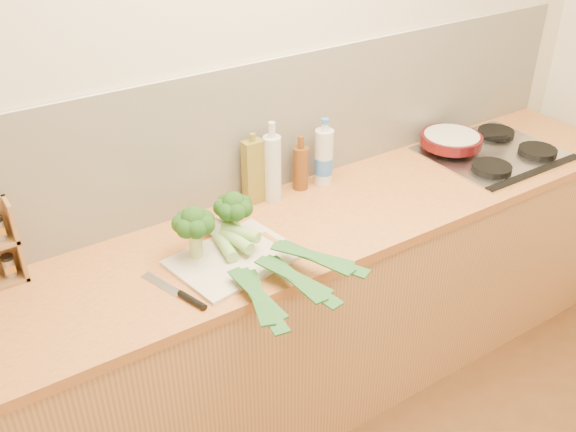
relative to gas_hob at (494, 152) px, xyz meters
name	(u,v)px	position (x,y,z in m)	size (l,w,h in m)	color
room_shell	(267,128)	(-1.02, 0.29, 0.26)	(3.50, 3.50, 3.50)	beige
counter	(307,311)	(-1.02, 0.00, -0.46)	(3.20, 0.62, 0.90)	tan
gas_hob	(494,152)	(0.00, 0.00, 0.00)	(0.58, 0.50, 0.04)	silver
chopping_board	(234,258)	(-1.38, -0.07, -0.01)	(0.41, 0.30, 0.01)	beige
broccoli_left	(194,224)	(-1.49, 0.00, 0.13)	(0.15, 0.15, 0.19)	#A9BF6F
broccoli_right	(233,207)	(-1.32, 0.04, 0.12)	(0.14, 0.14, 0.18)	#A9BF6F
leek_front	(232,257)	(-1.41, -0.10, 0.02)	(0.17, 0.69, 0.04)	white
leek_mid	(250,249)	(-1.34, -0.11, 0.04)	(0.17, 0.67, 0.04)	white
leek_back	(260,238)	(-1.30, -0.10, 0.06)	(0.33, 0.62, 0.04)	white
chefs_knife	(184,296)	(-1.62, -0.17, -0.01)	(0.11, 0.28, 0.02)	silver
skillet	(452,139)	(-0.14, 0.13, 0.05)	(0.39, 0.28, 0.05)	#4C0C0F
oil_tin	(254,171)	(-1.12, 0.24, 0.12)	(0.08, 0.05, 0.29)	olive
glass_bottle	(272,168)	(-1.05, 0.21, 0.13)	(0.07, 0.07, 0.33)	silver
amber_bottle	(301,167)	(-0.91, 0.23, 0.08)	(0.06, 0.06, 0.23)	#613512
water_bottle	(324,159)	(-0.80, 0.21, 0.10)	(0.08, 0.08, 0.27)	silver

